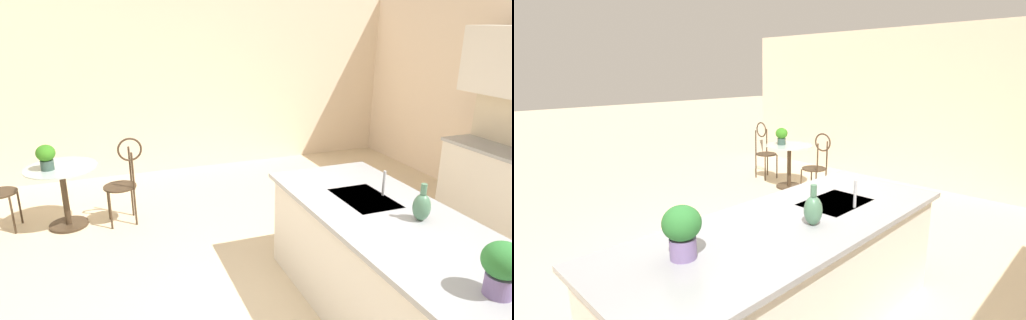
% 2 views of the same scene
% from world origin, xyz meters
% --- Properties ---
extents(ground_plane, '(40.00, 40.00, 0.00)m').
position_xyz_m(ground_plane, '(0.00, 0.00, 0.00)').
color(ground_plane, beige).
extents(wall_left_window, '(0.12, 7.80, 2.70)m').
position_xyz_m(wall_left_window, '(-4.26, 0.00, 1.35)').
color(wall_left_window, beige).
rests_on(wall_left_window, ground).
extents(kitchen_island, '(2.80, 1.06, 0.92)m').
position_xyz_m(kitchen_island, '(0.30, 0.85, 0.46)').
color(kitchen_island, white).
rests_on(kitchen_island, ground).
extents(bistro_table, '(0.80, 0.80, 0.74)m').
position_xyz_m(bistro_table, '(-2.57, -1.65, 0.45)').
color(bistro_table, '#3D2D1E').
rests_on(bistro_table, ground).
extents(chair_near_window, '(0.42, 0.50, 1.04)m').
position_xyz_m(chair_near_window, '(-2.72, -2.39, 0.57)').
color(chair_near_window, '#3D2D1E').
rests_on(chair_near_window, ground).
extents(chair_by_island, '(0.40, 0.49, 1.04)m').
position_xyz_m(chair_by_island, '(-2.46, -0.97, 0.57)').
color(chair_by_island, '#3D2D1E').
rests_on(chair_by_island, ground).
extents(sink_faucet, '(0.02, 0.02, 0.22)m').
position_xyz_m(sink_faucet, '(-0.25, 1.03, 1.03)').
color(sink_faucet, '#B2B5BA').
rests_on(sink_faucet, kitchen_island).
extents(potted_plant_on_table, '(0.21, 0.21, 0.29)m').
position_xyz_m(potted_plant_on_table, '(-2.51, -1.77, 0.91)').
color(potted_plant_on_table, '#385147').
rests_on(potted_plant_on_table, bistro_table).
extents(potted_plant_counter_far, '(0.22, 0.22, 0.31)m').
position_xyz_m(potted_plant_counter_far, '(1.15, 0.77, 1.10)').
color(potted_plant_counter_far, '#7A669E').
rests_on(potted_plant_counter_far, kitchen_island).
extents(vase_on_counter, '(0.13, 0.13, 0.29)m').
position_xyz_m(vase_on_counter, '(0.25, 1.00, 1.03)').
color(vase_on_counter, '#4C7A5B').
rests_on(vase_on_counter, kitchen_island).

